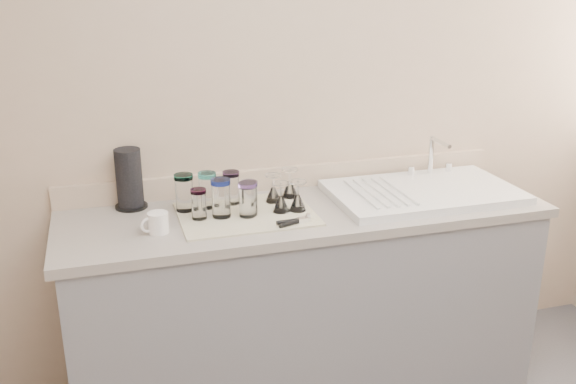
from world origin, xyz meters
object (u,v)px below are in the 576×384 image
object	(u,v)px
goblet_back_right	(290,187)
white_mug	(157,223)
tumbler_blue	(221,198)
can_opener	(294,221)
tumbler_cyan	(208,190)
tumbler_lavender	(249,198)
tumbler_extra	(247,199)
sink_unit	(423,192)
paper_towel_roll	(129,179)
goblet_front_right	(298,200)
tumbler_magenta	(199,204)
tumbler_teal	(184,192)
tumbler_purple	(231,187)
goblet_back_left	(273,193)
goblet_front_left	(281,202)

from	to	relation	value
goblet_back_right	white_mug	bearing A→B (deg)	-159.41
tumbler_blue	white_mug	distance (m)	0.28
can_opener	tumbler_cyan	bearing A→B (deg)	136.00
can_opener	tumbler_lavender	bearing A→B (deg)	135.16
tumbler_extra	goblet_back_right	xyz separation A→B (m)	(0.23, 0.17, -0.03)
sink_unit	paper_towel_roll	xyz separation A→B (m)	(-1.26, 0.22, 0.11)
tumbler_lavender	goblet_front_right	xyz separation A→B (m)	(0.20, -0.01, -0.03)
tumbler_magenta	tumbler_blue	distance (m)	0.09
paper_towel_roll	tumbler_teal	bearing A→B (deg)	-29.33
tumbler_blue	white_mug	size ratio (longest dim) A/B	1.32
tumbler_purple	goblet_back_right	world-z (taller)	tumbler_purple
tumbler_extra	goblet_back_left	distance (m)	0.20
goblet_front_left	sink_unit	bearing A→B (deg)	2.31
sink_unit	paper_towel_roll	size ratio (longest dim) A/B	3.20
tumbler_blue	tumbler_purple	bearing A→B (deg)	62.89
goblet_front_left	paper_towel_roll	xyz separation A→B (m)	(-0.59, 0.25, 0.07)
tumbler_purple	goblet_back_left	xyz separation A→B (m)	(0.18, -0.03, -0.03)
white_mug	tumbler_purple	bearing A→B (deg)	33.02
sink_unit	goblet_front_left	bearing A→B (deg)	-177.69
tumbler_blue	goblet_front_left	xyz separation A→B (m)	(0.25, -0.02, -0.04)
tumbler_magenta	goblet_front_left	size ratio (longest dim) A/B	1.00
tumbler_magenta	goblet_back_right	size ratio (longest dim) A/B	0.97
goblet_back_right	goblet_front_right	bearing A→B (deg)	-95.83
tumbler_extra	can_opener	distance (m)	0.22
tumbler_extra	goblet_back_right	size ratio (longest dim) A/B	1.10
tumbler_extra	can_opener	world-z (taller)	tumbler_extra
tumbler_teal	goblet_back_left	world-z (taller)	tumbler_teal
sink_unit	tumbler_blue	distance (m)	0.92
tumbler_teal	can_opener	xyz separation A→B (m)	(0.39, -0.27, -0.07)
tumbler_blue	white_mug	bearing A→B (deg)	-163.45
goblet_front_right	tumbler_blue	bearing A→B (deg)	176.08
goblet_back_left	goblet_front_right	world-z (taller)	goblet_front_right
goblet_back_right	goblet_back_left	bearing A→B (deg)	-156.29
tumbler_teal	tumbler_lavender	bearing A→B (deg)	-27.31
tumbler_teal	goblet_front_right	world-z (taller)	tumbler_teal
tumbler_cyan	can_opener	bearing A→B (deg)	-44.00
sink_unit	can_opener	distance (m)	0.68
goblet_back_right	goblet_front_left	world-z (taller)	goblet_back_right
tumbler_cyan	tumbler_purple	size ratio (longest dim) A/B	1.06
tumbler_blue	tumbler_lavender	bearing A→B (deg)	-6.50
goblet_back_right	tumbler_extra	bearing A→B (deg)	-143.45
sink_unit	goblet_back_right	distance (m)	0.60
tumbler_extra	white_mug	xyz separation A→B (m)	(-0.37, -0.05, -0.04)
tumbler_extra	paper_towel_roll	xyz separation A→B (m)	(-0.45, 0.26, 0.05)
tumbler_magenta	can_opener	world-z (taller)	tumbler_magenta
tumbler_teal	tumbler_blue	size ratio (longest dim) A/B	0.98
tumbler_lavender	can_opener	distance (m)	0.22
goblet_front_left	tumbler_magenta	bearing A→B (deg)	176.89
tumbler_extra	goblet_back_left	size ratio (longest dim) A/B	1.16
tumbler_teal	tumbler_purple	xyz separation A→B (m)	(0.20, 0.03, -0.01)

